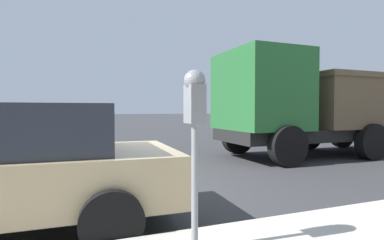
% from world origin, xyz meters
% --- Properties ---
extents(ground_plane, '(220.00, 220.00, 0.00)m').
position_xyz_m(ground_plane, '(0.00, 0.00, 0.00)').
color(ground_plane, '#333335').
extents(parking_meter, '(0.21, 0.19, 1.60)m').
position_xyz_m(parking_meter, '(-2.66, -0.40, 1.40)').
color(parking_meter, gray).
rests_on(parking_meter, sidewalk).
extents(dump_truck, '(2.86, 6.64, 3.08)m').
position_xyz_m(dump_truck, '(2.30, -6.52, 1.58)').
color(dump_truck, black).
rests_on(dump_truck, ground_plane).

